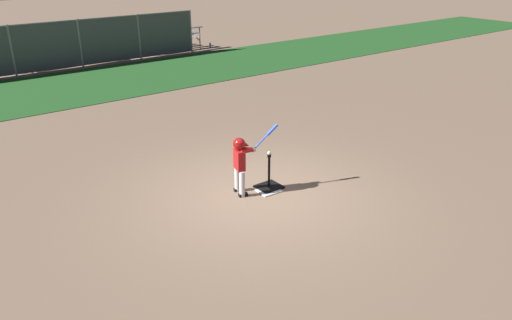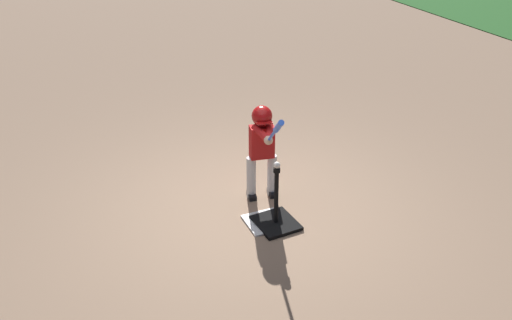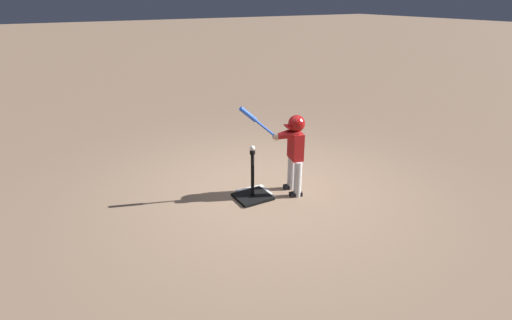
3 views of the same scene
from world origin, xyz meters
name	(u,v)px [view 2 (image 2 of 3)]	position (x,y,z in m)	size (l,w,h in m)	color
ground_plane	(251,212)	(0.00, 0.00, 0.00)	(90.00, 90.00, 0.00)	#93755B
home_plate	(266,222)	(0.26, 0.05, 0.01)	(0.44, 0.44, 0.02)	white
batting_tee	(276,218)	(0.35, 0.13, 0.09)	(0.49, 0.44, 0.73)	black
batter_child	(263,141)	(-0.24, 0.27, 0.76)	(0.92, 0.42, 1.37)	silver
baseball	(277,165)	(0.35, 0.13, 0.77)	(0.07, 0.07, 0.07)	white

